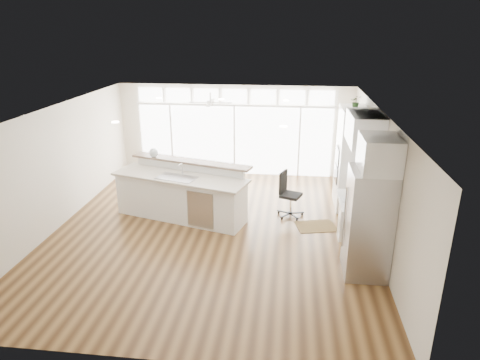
# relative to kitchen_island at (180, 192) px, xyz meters

# --- Properties ---
(floor) EXTENTS (7.00, 8.00, 0.02)m
(floor) POSITION_rel_kitchen_island_xyz_m (0.85, -0.59, -0.65)
(floor) COLOR #462C15
(floor) RESTS_ON ground
(ceiling) EXTENTS (7.00, 8.00, 0.02)m
(ceiling) POSITION_rel_kitchen_island_xyz_m (0.85, -0.59, 2.06)
(ceiling) COLOR white
(ceiling) RESTS_ON wall_back
(wall_back) EXTENTS (7.00, 0.04, 2.70)m
(wall_back) POSITION_rel_kitchen_island_xyz_m (0.85, 3.41, 0.71)
(wall_back) COLOR beige
(wall_back) RESTS_ON floor
(wall_front) EXTENTS (7.00, 0.04, 2.70)m
(wall_front) POSITION_rel_kitchen_island_xyz_m (0.85, -4.59, 0.71)
(wall_front) COLOR beige
(wall_front) RESTS_ON floor
(wall_left) EXTENTS (0.04, 8.00, 2.70)m
(wall_left) POSITION_rel_kitchen_island_xyz_m (-2.65, -0.59, 0.71)
(wall_left) COLOR beige
(wall_left) RESTS_ON floor
(wall_right) EXTENTS (0.04, 8.00, 2.70)m
(wall_right) POSITION_rel_kitchen_island_xyz_m (4.35, -0.59, 0.71)
(wall_right) COLOR beige
(wall_right) RESTS_ON floor
(glass_wall) EXTENTS (5.80, 0.06, 2.08)m
(glass_wall) POSITION_rel_kitchen_island_xyz_m (0.85, 3.35, 0.41)
(glass_wall) COLOR white
(glass_wall) RESTS_ON wall_back
(transom_row) EXTENTS (5.90, 0.06, 0.40)m
(transom_row) POSITION_rel_kitchen_island_xyz_m (0.85, 3.35, 1.74)
(transom_row) COLOR white
(transom_row) RESTS_ON wall_back
(desk_window) EXTENTS (0.04, 0.85, 0.85)m
(desk_window) POSITION_rel_kitchen_island_xyz_m (4.31, -0.29, 0.91)
(desk_window) COLOR white
(desk_window) RESTS_ON wall_right
(ceiling_fan) EXTENTS (1.16, 1.16, 0.32)m
(ceiling_fan) POSITION_rel_kitchen_island_xyz_m (0.35, 2.21, 1.84)
(ceiling_fan) COLOR white
(ceiling_fan) RESTS_ON ceiling
(recessed_lights) EXTENTS (3.40, 3.00, 0.02)m
(recessed_lights) POSITION_rel_kitchen_island_xyz_m (0.85, -0.39, 2.04)
(recessed_lights) COLOR white
(recessed_lights) RESTS_ON ceiling
(oven_cabinet) EXTENTS (0.64, 1.20, 2.50)m
(oven_cabinet) POSITION_rel_kitchen_island_xyz_m (4.02, 1.21, 0.61)
(oven_cabinet) COLOR white
(oven_cabinet) RESTS_ON floor
(desk_nook) EXTENTS (0.72, 1.30, 0.76)m
(desk_nook) POSITION_rel_kitchen_island_xyz_m (3.98, -0.29, -0.26)
(desk_nook) COLOR white
(desk_nook) RESTS_ON floor
(upper_cabinets) EXTENTS (0.64, 1.30, 0.64)m
(upper_cabinets) POSITION_rel_kitchen_island_xyz_m (4.02, -0.29, 1.71)
(upper_cabinets) COLOR white
(upper_cabinets) RESTS_ON wall_right
(refrigerator) EXTENTS (0.76, 0.90, 2.00)m
(refrigerator) POSITION_rel_kitchen_island_xyz_m (3.96, -1.94, 0.36)
(refrigerator) COLOR #ABABB0
(refrigerator) RESTS_ON floor
(fridge_cabinet) EXTENTS (0.64, 0.90, 0.60)m
(fridge_cabinet) POSITION_rel_kitchen_island_xyz_m (4.02, -1.94, 1.66)
(fridge_cabinet) COLOR white
(fridge_cabinet) RESTS_ON wall_right
(framed_photos) EXTENTS (0.06, 0.22, 0.80)m
(framed_photos) POSITION_rel_kitchen_island_xyz_m (4.31, 0.33, 0.76)
(framed_photos) COLOR black
(framed_photos) RESTS_ON wall_right
(kitchen_island) EXTENTS (3.44, 2.07, 1.28)m
(kitchen_island) POSITION_rel_kitchen_island_xyz_m (0.00, 0.00, 0.00)
(kitchen_island) COLOR white
(kitchen_island) RESTS_ON floor
(rug) EXTENTS (1.01, 0.83, 0.01)m
(rug) POSITION_rel_kitchen_island_xyz_m (3.18, -0.13, -0.64)
(rug) COLOR #382712
(rug) RESTS_ON floor
(office_chair) EXTENTS (0.72, 0.70, 1.10)m
(office_chair) POSITION_rel_kitchen_island_xyz_m (2.58, 0.37, -0.09)
(office_chair) COLOR black
(office_chair) RESTS_ON floor
(fishbowl) EXTENTS (0.29, 0.29, 0.22)m
(fishbowl) POSITION_rel_kitchen_island_xyz_m (-0.80, 0.65, 0.75)
(fishbowl) COLOR silver
(fishbowl) RESTS_ON kitchen_island
(monitor) EXTENTS (0.08, 0.48, 0.40)m
(monitor) POSITION_rel_kitchen_island_xyz_m (3.90, -0.29, 0.32)
(monitor) COLOR black
(monitor) RESTS_ON desk_nook
(keyboard) EXTENTS (0.17, 0.34, 0.02)m
(keyboard) POSITION_rel_kitchen_island_xyz_m (3.73, -0.29, 0.13)
(keyboard) COLOR silver
(keyboard) RESTS_ON desk_nook
(potted_plant) EXTENTS (0.28, 0.31, 0.22)m
(potted_plant) POSITION_rel_kitchen_island_xyz_m (4.02, 1.21, 1.97)
(potted_plant) COLOR #294F21
(potted_plant) RESTS_ON oven_cabinet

